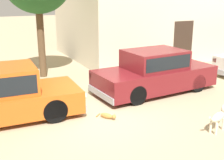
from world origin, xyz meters
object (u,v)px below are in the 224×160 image
(stray_dog_tan, at_px, (219,116))
(stray_cat, at_px, (108,116))
(parked_sedan_second, at_px, (155,71))
(parked_sedan_nearest, at_px, (1,94))

(stray_dog_tan, bearing_deg, stray_cat, 120.29)
(parked_sedan_second, bearing_deg, stray_cat, -154.00)
(stray_dog_tan, relative_size, stray_cat, 1.61)
(stray_dog_tan, bearing_deg, parked_sedan_nearest, 127.51)
(stray_dog_tan, bearing_deg, parked_sedan_second, 65.95)
(parked_sedan_second, xyz_separation_m, stray_cat, (-2.48, -1.41, -0.65))
(parked_sedan_nearest, distance_m, stray_cat, 2.94)
(parked_sedan_nearest, xyz_separation_m, stray_cat, (2.58, -1.25, -0.64))
(parked_sedan_nearest, relative_size, stray_cat, 7.31)
(parked_sedan_second, xyz_separation_m, stray_dog_tan, (-0.27, -3.29, -0.34))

